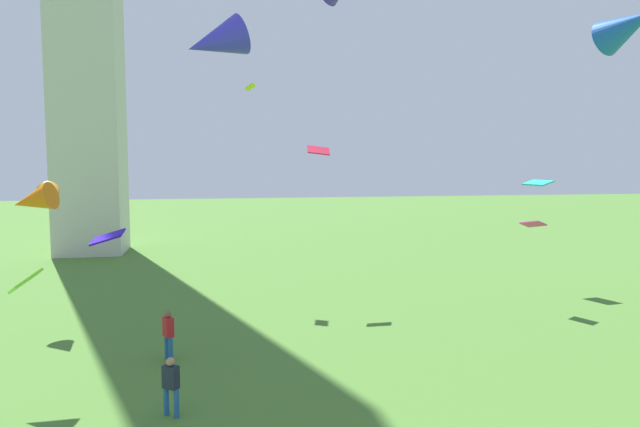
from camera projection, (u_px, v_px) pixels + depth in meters
person_0 at (168, 332)px, 18.92m from camera, size 0.43×0.53×1.79m
person_1 at (171, 383)px, 14.61m from camera, size 0.49×0.46×1.65m
kite_flying_0 at (628, 26)px, 20.98m from camera, size 2.08×2.75×2.04m
kite_flying_1 at (533, 224)px, 25.91m from camera, size 1.03×1.18×0.46m
kite_flying_2 at (318, 150)px, 27.19m from camera, size 1.22×0.79×0.56m
kite_flying_3 at (215, 42)px, 18.07m from camera, size 2.58×1.90×1.99m
kite_flying_4 at (538, 183)px, 30.38m from camera, size 1.37×1.67×0.35m
kite_flying_5 at (33, 200)px, 17.11m from camera, size 1.62×1.22×1.19m
kite_flying_7 at (52, 195)px, 23.15m from camera, size 1.58×1.80×1.19m
kite_flying_8 at (25, 281)px, 12.18m from camera, size 0.94×1.20×0.68m
kite_flying_9 at (108, 237)px, 15.87m from camera, size 0.97×0.78×0.47m
kite_flying_10 at (250, 87)px, 29.21m from camera, size 0.70×0.90×0.36m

